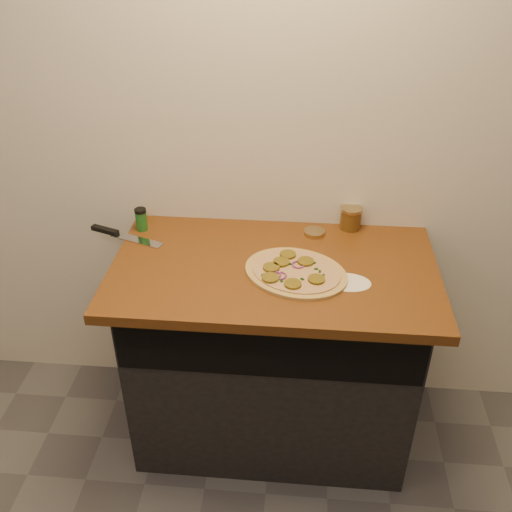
# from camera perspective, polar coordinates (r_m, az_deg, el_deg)

# --- Properties ---
(room_shell) EXTENTS (4.02, 3.52, 2.71)m
(room_shell) POSITION_cam_1_polar(r_m,az_deg,el_deg) (0.50, -7.02, -15.32)
(room_shell) COLOR beige
(room_shell) RESTS_ON ground
(cabinet) EXTENTS (1.10, 0.60, 0.86)m
(cabinet) POSITION_cam_1_polar(r_m,az_deg,el_deg) (2.41, 1.68, -9.84)
(cabinet) COLOR black
(cabinet) RESTS_ON ground
(countertop) EXTENTS (1.20, 0.70, 0.04)m
(countertop) POSITION_cam_1_polar(r_m,az_deg,el_deg) (2.11, 1.82, -1.37)
(countertop) COLOR brown
(countertop) RESTS_ON cabinet
(pizza) EXTENTS (0.49, 0.49, 0.03)m
(pizza) POSITION_cam_1_polar(r_m,az_deg,el_deg) (2.05, 3.90, -1.60)
(pizza) COLOR tan
(pizza) RESTS_ON countertop
(chefs_knife) EXTENTS (0.32, 0.14, 0.02)m
(chefs_knife) POSITION_cam_1_polar(r_m,az_deg,el_deg) (2.33, -13.46, 2.09)
(chefs_knife) COLOR #B7BAC1
(chefs_knife) RESTS_ON countertop
(mason_jar_lid) EXTENTS (0.11, 0.11, 0.02)m
(mason_jar_lid) POSITION_cam_1_polar(r_m,az_deg,el_deg) (2.29, 5.85, 2.35)
(mason_jar_lid) COLOR tan
(mason_jar_lid) RESTS_ON countertop
(salsa_jar) EXTENTS (0.09, 0.09, 0.09)m
(salsa_jar) POSITION_cam_1_polar(r_m,az_deg,el_deg) (2.34, 9.46, 3.79)
(salsa_jar) COLOR maroon
(salsa_jar) RESTS_ON countertop
(spice_shaker) EXTENTS (0.05, 0.05, 0.09)m
(spice_shaker) POSITION_cam_1_polar(r_m,az_deg,el_deg) (2.34, -11.41, 3.63)
(spice_shaker) COLOR #1D5E1E
(spice_shaker) RESTS_ON countertop
(flour_spill) EXTENTS (0.17, 0.17, 0.00)m
(flour_spill) POSITION_cam_1_polar(r_m,az_deg,el_deg) (2.03, 9.17, -2.61)
(flour_spill) COLOR white
(flour_spill) RESTS_ON countertop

